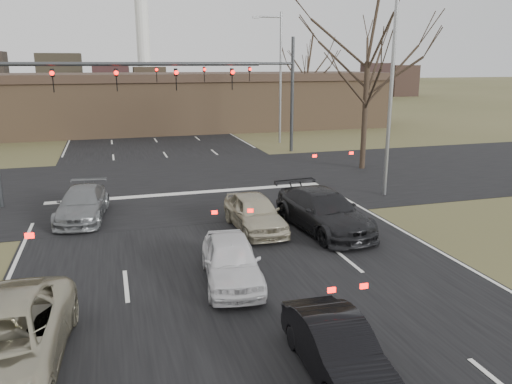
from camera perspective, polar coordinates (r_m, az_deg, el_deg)
The scene contains 15 objects.
ground at distance 12.96m, azimuth 2.09°, elevation -14.31°, with size 360.00×360.00×0.00m, color #494827.
road_main at distance 71.12m, azimuth -13.64°, elevation 9.12°, with size 14.00×300.00×0.02m, color black.
road_cross at distance 26.74m, azimuth -8.16°, elevation 0.92°, with size 200.00×14.00×0.02m, color black.
building at distance 49.20m, azimuth -9.99°, elevation 10.16°, with size 42.40×10.40×5.30m.
mast_arm_near at distance 23.83m, azimuth -20.62°, elevation 10.81°, with size 12.12×0.24×8.00m.
mast_arm_far at distance 35.17m, azimuth -0.22°, elevation 12.55°, with size 11.12×0.24×8.00m.
streetlight_right_near at distance 24.22m, azimuth 14.91°, elevation 12.51°, with size 2.34×0.25×10.00m.
streetlight_right_far at distance 39.92m, azimuth 2.57°, elevation 13.59°, with size 2.34×0.25×10.00m.
tree_right_near at distance 30.61m, azimuth 12.93°, elevation 19.17°, with size 6.90×6.90×11.50m.
tree_right_far at distance 49.41m, azimuth 5.92°, elevation 15.30°, with size 5.40×5.40×9.00m.
car_white_sedan at distance 14.69m, azimuth -2.84°, elevation -7.79°, with size 1.59×3.96×1.35m, color silver.
car_black_hatch at distance 10.82m, azimuth 9.20°, elevation -17.18°, with size 1.27×3.63×1.20m, color black.
car_charcoal_sedan at distance 19.24m, azimuth 7.73°, elevation -2.17°, with size 2.13×5.25×1.52m, color black.
car_grey_ahead at distance 21.69m, azimuth -19.23°, elevation -1.26°, with size 1.81×4.44×1.29m, color slate.
car_silver_ahead at distance 19.09m, azimuth -0.16°, elevation -2.35°, with size 1.66×4.13×1.41m, color #BCB498.
Camera 1 is at (-3.66, -10.75, 6.26)m, focal length 35.00 mm.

